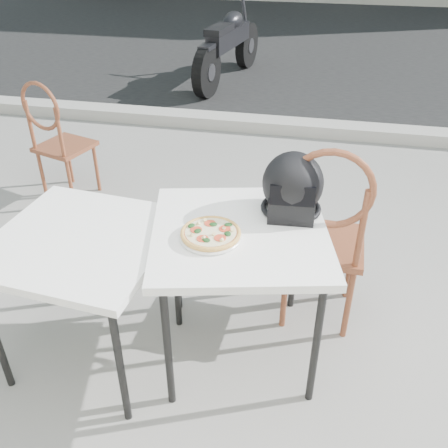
% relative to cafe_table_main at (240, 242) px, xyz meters
% --- Properties ---
extents(ground, '(80.00, 80.00, 0.00)m').
position_rel_cafe_table_main_xyz_m(ground, '(0.45, 0.07, -0.69)').
color(ground, gray).
rests_on(ground, ground).
extents(street_asphalt, '(30.00, 8.00, 0.00)m').
position_rel_cafe_table_main_xyz_m(street_asphalt, '(0.45, 7.07, -0.69)').
color(street_asphalt, black).
rests_on(street_asphalt, ground).
extents(curb, '(30.00, 0.25, 0.12)m').
position_rel_cafe_table_main_xyz_m(curb, '(0.45, 3.07, -0.63)').
color(curb, '#9D9A92').
rests_on(curb, ground).
extents(cafe_table_main, '(0.96, 0.96, 0.76)m').
position_rel_cafe_table_main_xyz_m(cafe_table_main, '(0.00, 0.00, 0.00)').
color(cafe_table_main, white).
rests_on(cafe_table_main, ground).
extents(plate, '(0.33, 0.33, 0.02)m').
position_rel_cafe_table_main_xyz_m(plate, '(-0.12, -0.09, 0.08)').
color(plate, white).
rests_on(plate, cafe_table_main).
extents(pizza, '(0.35, 0.35, 0.03)m').
position_rel_cafe_table_main_xyz_m(pizza, '(-0.12, -0.09, 0.10)').
color(pizza, '#DFA751').
rests_on(pizza, plate).
extents(helmet, '(0.31, 0.32, 0.30)m').
position_rel_cafe_table_main_xyz_m(helmet, '(0.21, 0.21, 0.20)').
color(helmet, black).
rests_on(helmet, cafe_table_main).
extents(cafe_chair_main, '(0.44, 0.44, 1.11)m').
position_rel_cafe_table_main_xyz_m(cafe_chair_main, '(0.39, 0.30, -0.08)').
color(cafe_chair_main, brown).
rests_on(cafe_chair_main, ground).
extents(cafe_table_side, '(0.86, 0.86, 0.74)m').
position_rel_cafe_table_main_xyz_m(cafe_table_side, '(-0.71, -0.17, -0.02)').
color(cafe_table_side, white).
rests_on(cafe_table_side, ground).
extents(cafe_chair_side, '(0.47, 0.47, 0.98)m').
position_rel_cafe_table_main_xyz_m(cafe_chair_side, '(-1.64, 1.33, -0.15)').
color(cafe_chair_side, brown).
rests_on(cafe_chair_side, ground).
extents(motorcycle, '(0.60, 2.02, 1.01)m').
position_rel_cafe_table_main_xyz_m(motorcycle, '(-0.96, 4.68, -0.25)').
color(motorcycle, black).
rests_on(motorcycle, street_asphalt).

